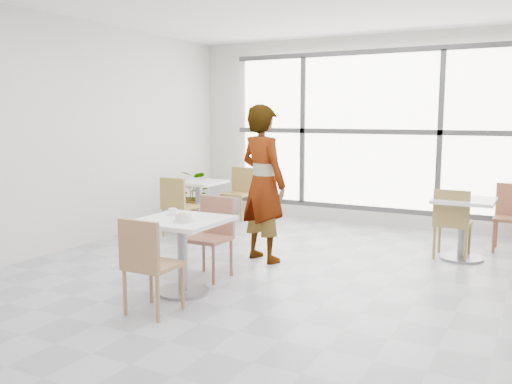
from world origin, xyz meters
The scene contains 17 objects.
floor centered at (0.00, 0.00, 0.00)m, with size 7.00×7.00×0.00m, color #9E9EA5.
wall_back centered at (0.00, 3.50, 1.50)m, with size 6.00×6.00×0.00m, color silver.
wall_left centered at (-3.00, 0.00, 1.50)m, with size 7.00×7.00×0.00m, color silver.
window centered at (0.00, 3.44, 1.50)m, with size 4.60×0.07×2.52m.
main_table centered at (-0.60, -0.72, 0.52)m, with size 0.80×0.80×0.75m.
chair_near centered at (-0.51, -1.36, 0.50)m, with size 0.42×0.42×0.87m.
chair_far centered at (-0.65, -0.09, 0.50)m, with size 0.42×0.42×0.87m.
oatmeal_bowl centered at (-0.49, -0.83, 0.79)m, with size 0.21×0.21×0.09m.
coffee_cup centered at (-0.79, -0.60, 0.78)m, with size 0.16×0.13×0.07m.
person centered at (-0.47, 0.76, 0.94)m, with size 0.69×0.45×1.88m, color black.
bg_table_left centered at (-2.20, 1.94, 0.49)m, with size 0.70×0.70×0.75m.
bg_table_right centered at (1.66, 1.94, 0.49)m, with size 0.70×0.70×0.75m.
bg_chair_left_near centered at (-2.15, 1.32, 0.50)m, with size 0.42×0.42×0.87m.
bg_chair_left_far centered at (-2.07, 2.98, 0.50)m, with size 0.42×0.42×0.87m.
bg_chair_right_near centered at (1.54, 1.87, 0.50)m, with size 0.42×0.42×0.87m.
bg_chair_right_far centered at (2.16, 2.70, 0.50)m, with size 0.42×0.42×0.87m.
plant_left centered at (-2.70, 2.50, 0.42)m, with size 0.76×0.66×0.85m, color #4E7B3B.
Camera 1 is at (2.50, -4.97, 1.74)m, focal length 38.13 mm.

